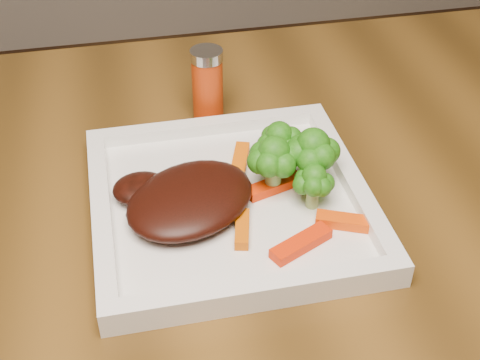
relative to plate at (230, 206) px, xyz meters
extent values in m
cube|color=white|center=(0.00, 0.00, 0.00)|extent=(0.27, 0.27, 0.01)
ellipsoid|color=black|center=(-0.04, -0.01, 0.02)|extent=(0.17, 0.16, 0.03)
cube|color=red|center=(0.05, -0.08, 0.01)|extent=(0.06, 0.04, 0.01)
cube|color=#E74303|center=(0.10, -0.06, 0.01)|extent=(0.06, 0.04, 0.01)
cube|color=#CF5603|center=(0.00, -0.05, 0.01)|extent=(0.02, 0.05, 0.01)
cube|color=#E15B03|center=(0.02, 0.06, 0.01)|extent=(0.03, 0.06, 0.01)
cube|color=#F12E03|center=(0.05, 0.01, 0.01)|extent=(0.06, 0.03, 0.01)
cylinder|color=#BA320A|center=(0.01, 0.17, 0.04)|extent=(0.04, 0.04, 0.09)
camera|label=1|loc=(-0.10, -0.50, 0.43)|focal=50.00mm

